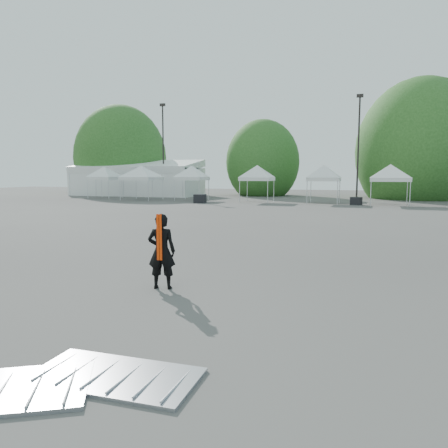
% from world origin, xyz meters
% --- Properties ---
extents(ground, '(120.00, 120.00, 0.00)m').
position_xyz_m(ground, '(0.00, 0.00, 0.00)').
color(ground, '#474442').
rests_on(ground, ground).
extents(marquee, '(15.00, 6.25, 4.23)m').
position_xyz_m(marquee, '(-22.00, 35.00, 1.97)').
color(marquee, white).
rests_on(marquee, ground).
extents(light_pole_west, '(0.60, 0.25, 10.30)m').
position_xyz_m(light_pole_west, '(-18.00, 34.00, 5.77)').
color(light_pole_west, black).
rests_on(light_pole_west, ground).
extents(light_pole_east, '(0.60, 0.25, 9.80)m').
position_xyz_m(light_pole_east, '(3.00, 32.00, 5.52)').
color(light_pole_east, black).
rests_on(light_pole_east, ground).
extents(tree_far_w, '(4.80, 4.80, 7.30)m').
position_xyz_m(tree_far_w, '(-26.00, 38.00, 4.54)').
color(tree_far_w, '#382314').
rests_on(tree_far_w, ground).
extents(tree_mid_w, '(4.16, 4.16, 6.33)m').
position_xyz_m(tree_mid_w, '(-8.00, 40.00, 3.93)').
color(tree_mid_w, '#382314').
rests_on(tree_mid_w, ground).
extents(tree_mid_e, '(5.12, 5.12, 7.79)m').
position_xyz_m(tree_mid_e, '(9.00, 39.00, 4.84)').
color(tree_mid_e, '#382314').
rests_on(tree_mid_e, ground).
extents(tent_a, '(3.84, 3.84, 3.88)m').
position_xyz_m(tent_a, '(-22.35, 28.93, 3.06)').
color(tent_a, silver).
rests_on(tent_a, ground).
extents(tent_b, '(4.57, 4.57, 3.88)m').
position_xyz_m(tent_b, '(-17.05, 27.30, 3.06)').
color(tent_b, silver).
rests_on(tent_b, ground).
extents(tent_c, '(3.85, 3.85, 3.88)m').
position_xyz_m(tent_c, '(-12.12, 28.19, 3.06)').
color(tent_c, silver).
rests_on(tent_c, ground).
extents(tent_d, '(3.89, 3.89, 3.88)m').
position_xyz_m(tent_d, '(-5.54, 27.75, 3.06)').
color(tent_d, silver).
rests_on(tent_d, ground).
extents(tent_e, '(3.84, 3.84, 3.88)m').
position_xyz_m(tent_e, '(0.39, 27.68, 3.06)').
color(tent_e, silver).
rests_on(tent_e, ground).
extents(tent_f, '(4.37, 4.37, 3.88)m').
position_xyz_m(tent_f, '(5.69, 27.30, 3.06)').
color(tent_f, silver).
rests_on(tent_f, ground).
extents(man, '(0.70, 0.55, 1.70)m').
position_xyz_m(man, '(-0.14, -2.13, 0.85)').
color(man, black).
rests_on(man, ground).
extents(barrier_mid, '(2.13, 1.10, 0.07)m').
position_xyz_m(barrier_mid, '(1.26, -6.23, 0.03)').
color(barrier_mid, '#A7A9AF').
rests_on(barrier_mid, ground).
extents(crate_west, '(1.05, 0.85, 0.76)m').
position_xyz_m(crate_west, '(-9.96, 24.86, 0.38)').
color(crate_west, black).
rests_on(crate_west, ground).
extents(crate_mid, '(0.99, 0.87, 0.65)m').
position_xyz_m(crate_mid, '(3.13, 26.71, 0.32)').
color(crate_mid, black).
rests_on(crate_mid, ground).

